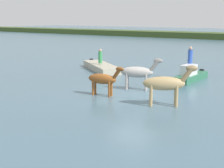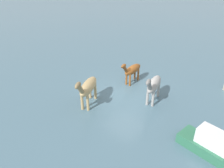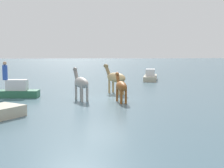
# 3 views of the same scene
# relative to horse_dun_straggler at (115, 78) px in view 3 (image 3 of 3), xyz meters

# --- Properties ---
(ground_plane) EXTENTS (217.17, 217.17, 0.00)m
(ground_plane) POSITION_rel_horse_dun_straggler_xyz_m (-2.42, 0.80, -1.14)
(ground_plane) COLOR #476675
(horse_dun_straggler) EXTENTS (2.51, 1.67, 2.07)m
(horse_dun_straggler) POSITION_rel_horse_dun_straggler_xyz_m (0.00, 0.00, 0.00)
(horse_dun_straggler) COLOR tan
(horse_dun_straggler) RESTS_ON ground_plane
(horse_rear_stallion) EXTENTS (2.23, 0.72, 1.72)m
(horse_rear_stallion) POSITION_rel_horse_dun_straggler_xyz_m (-3.80, 0.02, -0.19)
(horse_rear_stallion) COLOR brown
(horse_rear_stallion) RESTS_ON ground_plane
(horse_lead) EXTENTS (2.52, 1.21, 1.98)m
(horse_lead) POSITION_rel_horse_dun_straggler_xyz_m (-2.88, 2.38, -0.05)
(horse_lead) COLOR #9E9993
(horse_lead) RESTS_ON ground_plane
(boat_tender_starboard) EXTENTS (1.26, 3.91, 1.31)m
(boat_tender_starboard) POSITION_rel_horse_dun_straggler_xyz_m (-1.22, 6.93, -0.84)
(boat_tender_starboard) COLOR #2D6B4C
(boat_tender_starboard) RESTS_ON ground_plane
(boat_launch_far) EXTENTS (4.78, 2.30, 1.34)m
(boat_launch_far) POSITION_rel_horse_dun_straggler_xyz_m (9.85, -4.56, -0.83)
(boat_launch_far) COLOR #B7AD93
(boat_launch_far) RESTS_ON ground_plane
(person_boatman_standing) EXTENTS (0.32, 0.32, 1.19)m
(person_boatman_standing) POSITION_rel_horse_dun_straggler_xyz_m (-1.44, 7.25, 0.57)
(person_boatman_standing) COLOR #2D51B2
(person_boatman_standing) RESTS_ON boat_tender_starboard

